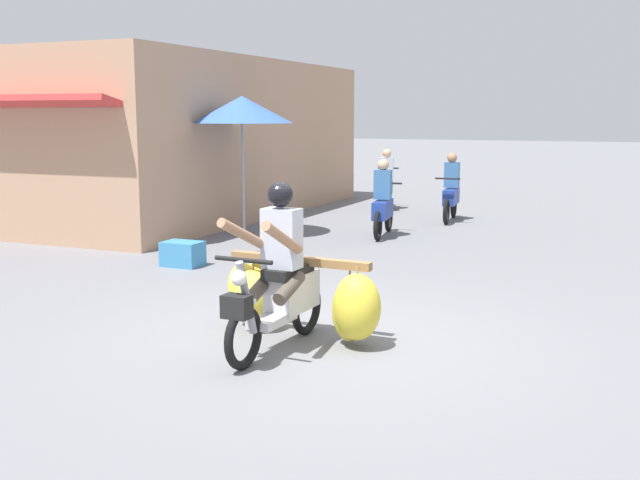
{
  "coord_description": "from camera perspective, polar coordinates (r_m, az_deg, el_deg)",
  "views": [
    {
      "loc": [
        2.94,
        -6.75,
        2.19
      ],
      "look_at": [
        -0.22,
        0.5,
        0.9
      ],
      "focal_mm": 43.42,
      "sensor_mm": 36.0,
      "label": 1
    }
  ],
  "objects": [
    {
      "name": "ground_plane",
      "position": [
        7.68,
        0.03,
        -7.3
      ],
      "size": [
        120.0,
        120.0,
        0.0
      ],
      "primitive_type": "plane",
      "color": "slate"
    },
    {
      "name": "motorbike_main_loaded",
      "position": [
        7.51,
        -2.11,
        -3.75
      ],
      "size": [
        1.78,
        1.86,
        1.58
      ],
      "color": "black",
      "rests_on": "ground"
    },
    {
      "name": "motorbike_distant_ahead_left",
      "position": [
        16.29,
        9.63,
        3.41
      ],
      "size": [
        0.5,
        1.62,
        1.4
      ],
      "color": "black",
      "rests_on": "ground"
    },
    {
      "name": "motorbike_distant_ahead_right",
      "position": [
        13.97,
        4.66,
        2.55
      ],
      "size": [
        0.53,
        1.61,
        1.4
      ],
      "color": "black",
      "rests_on": "ground"
    },
    {
      "name": "motorbike_distant_far_ahead",
      "position": [
        18.06,
        4.93,
        4.06
      ],
      "size": [
        0.64,
        1.59,
        1.4
      ],
      "color": "black",
      "rests_on": "ground"
    },
    {
      "name": "shopfront_building",
      "position": [
        17.69,
        -10.68,
        7.4
      ],
      "size": [
        4.97,
        9.89,
        3.33
      ],
      "color": "tan",
      "rests_on": "ground"
    },
    {
      "name": "market_umbrella_near_shop",
      "position": [
        13.97,
        -5.76,
        9.53
      ],
      "size": [
        1.81,
        1.81,
        2.51
      ],
      "color": "#99999E",
      "rests_on": "ground"
    },
    {
      "name": "produce_crate",
      "position": [
        11.44,
        -10.09,
        -1.01
      ],
      "size": [
        0.56,
        0.4,
        0.36
      ],
      "primitive_type": "cube",
      "color": "teal",
      "rests_on": "ground"
    }
  ]
}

